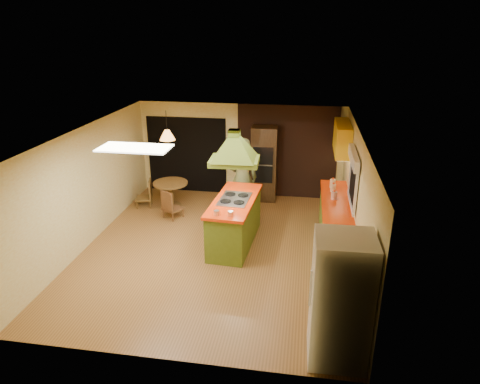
% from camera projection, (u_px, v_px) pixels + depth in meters
% --- Properties ---
extents(ground, '(6.50, 6.50, 0.00)m').
position_uv_depth(ground, '(217.00, 249.00, 9.03)').
color(ground, olive).
rests_on(ground, ground).
extents(room_walls, '(5.50, 6.50, 6.50)m').
position_uv_depth(room_walls, '(215.00, 194.00, 8.57)').
color(room_walls, beige).
rests_on(room_walls, ground).
extents(ceiling_plane, '(6.50, 6.50, 0.00)m').
position_uv_depth(ceiling_plane, '(214.00, 133.00, 8.11)').
color(ceiling_plane, silver).
rests_on(ceiling_plane, room_walls).
extents(brick_panel, '(2.64, 0.03, 2.50)m').
position_uv_depth(brick_panel, '(287.00, 152.00, 11.36)').
color(brick_panel, '#381E14').
rests_on(brick_panel, ground).
extents(nook_opening, '(2.20, 0.03, 2.10)m').
position_uv_depth(nook_opening, '(187.00, 155.00, 11.83)').
color(nook_opening, black).
rests_on(nook_opening, ground).
extents(right_counter, '(0.62, 3.05, 0.92)m').
position_uv_depth(right_counter, '(335.00, 225.00, 9.05)').
color(right_counter, olive).
rests_on(right_counter, ground).
extents(upper_cabinets, '(0.34, 1.40, 0.70)m').
position_uv_depth(upper_cabinets, '(342.00, 138.00, 9.96)').
color(upper_cabinets, yellow).
rests_on(upper_cabinets, room_walls).
extents(window_right, '(0.12, 1.35, 1.06)m').
position_uv_depth(window_right, '(354.00, 170.00, 8.35)').
color(window_right, black).
rests_on(window_right, room_walls).
extents(fluor_panel, '(1.20, 0.60, 0.03)m').
position_uv_depth(fluor_panel, '(135.00, 148.00, 7.18)').
color(fluor_panel, white).
rests_on(fluor_panel, ceiling_plane).
extents(kitchen_island, '(0.95, 2.10, 1.03)m').
position_uv_depth(kitchen_island, '(235.00, 221.00, 9.10)').
color(kitchen_island, '#5A701C').
rests_on(kitchen_island, ground).
extents(range_hood, '(1.01, 0.74, 0.79)m').
position_uv_depth(range_hood, '(234.00, 142.00, 8.46)').
color(range_hood, '#566D1B').
rests_on(range_hood, ceiling_plane).
extents(man, '(0.82, 0.64, 2.00)m').
position_uv_depth(man, '(242.00, 178.00, 10.19)').
color(man, brown).
rests_on(man, ground).
extents(refrigerator, '(0.80, 0.76, 1.90)m').
position_uv_depth(refrigerator, '(340.00, 300.00, 5.77)').
color(refrigerator, white).
rests_on(refrigerator, ground).
extents(wall_oven, '(0.68, 0.62, 1.99)m').
position_uv_depth(wall_oven, '(264.00, 164.00, 11.27)').
color(wall_oven, '#402A14').
rests_on(wall_oven, ground).
extents(dining_table, '(0.88, 0.88, 0.67)m').
position_uv_depth(dining_table, '(171.00, 190.00, 10.97)').
color(dining_table, brown).
rests_on(dining_table, ground).
extents(chair_left, '(0.48, 0.48, 0.72)m').
position_uv_depth(chair_left, '(144.00, 193.00, 11.02)').
color(chair_left, brown).
rests_on(chair_left, ground).
extents(chair_near, '(0.54, 0.54, 0.72)m').
position_uv_depth(chair_near, '(173.00, 204.00, 10.37)').
color(chair_near, brown).
rests_on(chair_near, ground).
extents(pendant_lamp, '(0.42, 0.42, 0.25)m').
position_uv_depth(pendant_lamp, '(167.00, 135.00, 10.45)').
color(pendant_lamp, '#FF9E3F').
rests_on(pendant_lamp, ceiling_plane).
extents(canister_large, '(0.15, 0.15, 0.19)m').
position_uv_depth(canister_large, '(333.00, 183.00, 9.81)').
color(canister_large, '#F7EAC6').
rests_on(canister_large, right_counter).
extents(canister_medium, '(0.15, 0.15, 0.17)m').
position_uv_depth(canister_medium, '(333.00, 188.00, 9.58)').
color(canister_medium, beige).
rests_on(canister_medium, right_counter).
extents(canister_small, '(0.15, 0.15, 0.17)m').
position_uv_depth(canister_small, '(334.00, 195.00, 9.15)').
color(canister_small, beige).
rests_on(canister_small, right_counter).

